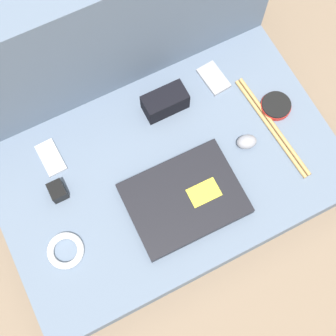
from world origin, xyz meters
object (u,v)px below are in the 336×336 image
object	(u,v)px
camera_pouch	(165,102)
phone_black	(214,78)
charger_brick	(58,191)
computer_mouse	(247,142)
laptop	(184,199)
phone_silver	(51,158)
speaker_puck	(276,106)

from	to	relation	value
camera_pouch	phone_black	bearing A→B (deg)	5.61
charger_brick	camera_pouch	bearing A→B (deg)	14.94
computer_mouse	phone_black	size ratio (longest dim) A/B	0.62
laptop	phone_silver	xyz separation A→B (m)	(-0.30, 0.30, -0.01)
computer_mouse	phone_silver	world-z (taller)	computer_mouse
charger_brick	laptop	bearing A→B (deg)	-30.31
laptop	camera_pouch	bearing A→B (deg)	74.42
phone_black	camera_pouch	bearing A→B (deg)	-179.49
computer_mouse	phone_black	xyz separation A→B (m)	(0.02, 0.24, -0.01)
phone_silver	camera_pouch	bearing A→B (deg)	-3.11
computer_mouse	phone_black	distance (m)	0.24
computer_mouse	speaker_puck	world-z (taller)	computer_mouse
laptop	speaker_puck	world-z (taller)	laptop
phone_silver	speaker_puck	bearing A→B (deg)	-15.63
phone_black	charger_brick	size ratio (longest dim) A/B	2.06
computer_mouse	speaker_puck	bearing A→B (deg)	39.25
computer_mouse	speaker_puck	distance (m)	0.16
phone_black	charger_brick	distance (m)	0.61
phone_silver	phone_black	bearing A→B (deg)	-1.09
speaker_puck	camera_pouch	xyz separation A→B (m)	(-0.31, 0.16, 0.02)
phone_black	camera_pouch	world-z (taller)	camera_pouch
charger_brick	phone_silver	bearing A→B (deg)	79.58
charger_brick	phone_black	bearing A→B (deg)	12.10
computer_mouse	phone_silver	bearing A→B (deg)	172.38
computer_mouse	charger_brick	bearing A→B (deg)	-176.50
camera_pouch	charger_brick	bearing A→B (deg)	-165.06
computer_mouse	charger_brick	size ratio (longest dim) A/B	1.29
phone_silver	camera_pouch	xyz separation A→B (m)	(0.39, -0.00, 0.03)
computer_mouse	phone_silver	xyz separation A→B (m)	(-0.55, 0.23, -0.01)
phone_silver	camera_pouch	world-z (taller)	camera_pouch
phone_silver	charger_brick	size ratio (longest dim) A/B	2.06
computer_mouse	camera_pouch	world-z (taller)	camera_pouch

